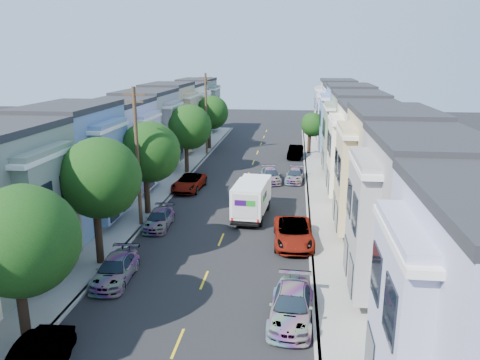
# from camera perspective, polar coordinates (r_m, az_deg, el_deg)

# --- Properties ---
(ground) EXTENTS (160.00, 160.00, 0.00)m
(ground) POSITION_cam_1_polar(r_m,az_deg,el_deg) (32.25, -2.32, -7.30)
(ground) COLOR black
(ground) RESTS_ON ground
(road_slab) EXTENTS (12.00, 70.00, 0.02)m
(road_slab) POSITION_cam_1_polar(r_m,az_deg,el_deg) (46.35, 0.60, -0.31)
(road_slab) COLOR black
(road_slab) RESTS_ON ground
(curb_left) EXTENTS (0.30, 70.00, 0.15)m
(curb_left) POSITION_cam_1_polar(r_m,az_deg,el_deg) (47.35, -6.69, -0.00)
(curb_left) COLOR gray
(curb_left) RESTS_ON ground
(curb_right) EXTENTS (0.30, 70.00, 0.15)m
(curb_right) POSITION_cam_1_polar(r_m,az_deg,el_deg) (46.10, 8.10, -0.46)
(curb_right) COLOR gray
(curb_right) RESTS_ON ground
(sidewalk_left) EXTENTS (2.60, 70.00, 0.15)m
(sidewalk_left) POSITION_cam_1_polar(r_m,az_deg,el_deg) (47.67, -8.21, 0.04)
(sidewalk_left) COLOR gray
(sidewalk_left) RESTS_ON ground
(sidewalk_right) EXTENTS (2.60, 70.00, 0.15)m
(sidewalk_right) POSITION_cam_1_polar(r_m,az_deg,el_deg) (46.15, 9.71, -0.51)
(sidewalk_right) COLOR gray
(sidewalk_right) RESTS_ON ground
(centerline) EXTENTS (0.12, 70.00, 0.01)m
(centerline) POSITION_cam_1_polar(r_m,az_deg,el_deg) (46.36, 0.60, -0.32)
(centerline) COLOR gold
(centerline) RESTS_ON ground
(townhouse_row_left) EXTENTS (5.00, 70.00, 8.50)m
(townhouse_row_left) POSITION_cam_1_polar(r_m,az_deg,el_deg) (48.80, -12.53, 0.09)
(townhouse_row_left) COLOR #F6EECA
(townhouse_row_left) RESTS_ON ground
(townhouse_row_right) EXTENTS (5.00, 70.00, 8.50)m
(townhouse_row_right) POSITION_cam_1_polar(r_m,az_deg,el_deg) (46.53, 14.38, -0.74)
(townhouse_row_right) COLOR #F6EECA
(townhouse_row_right) RESTS_ON ground
(tree_a) EXTENTS (4.68, 4.68, 7.15)m
(tree_a) POSITION_cam_1_polar(r_m,az_deg,el_deg) (21.45, -25.17, -6.74)
(tree_a) COLOR black
(tree_a) RESTS_ON ground
(tree_b) EXTENTS (4.70, 4.70, 7.76)m
(tree_b) POSITION_cam_1_polar(r_m,az_deg,el_deg) (28.00, -16.84, 0.21)
(tree_b) COLOR black
(tree_b) RESTS_ON ground
(tree_c) EXTENTS (4.70, 4.70, 7.41)m
(tree_c) POSITION_cam_1_polar(r_m,az_deg,el_deg) (36.51, -11.09, 3.35)
(tree_c) COLOR black
(tree_c) RESTS_ON ground
(tree_d) EXTENTS (4.70, 4.70, 7.33)m
(tree_d) POSITION_cam_1_polar(r_m,az_deg,el_deg) (49.44, -6.30, 6.43)
(tree_d) COLOR black
(tree_d) RESTS_ON ground
(tree_e) EXTENTS (4.39, 4.39, 7.15)m
(tree_e) POSITION_cam_1_polar(r_m,az_deg,el_deg) (62.34, -3.54, 8.21)
(tree_e) COLOR black
(tree_e) RESTS_ON ground
(tree_far_r) EXTENTS (2.98, 2.98, 5.26)m
(tree_far_r) POSITION_cam_1_polar(r_m,az_deg,el_deg) (59.89, 8.79, 6.63)
(tree_far_r) COLOR black
(tree_far_r) RESTS_ON ground
(utility_pole_near) EXTENTS (1.60, 0.26, 10.00)m
(utility_pole_near) POSITION_cam_1_polar(r_m,az_deg,el_deg) (34.11, -12.39, 2.66)
(utility_pole_near) COLOR #42301E
(utility_pole_near) RESTS_ON ground
(utility_pole_far) EXTENTS (1.60, 0.26, 10.00)m
(utility_pole_far) POSITION_cam_1_polar(r_m,az_deg,el_deg) (58.95, -4.15, 8.03)
(utility_pole_far) COLOR #42301E
(utility_pole_far) RESTS_ON ground
(fedex_truck) EXTENTS (2.30, 5.98, 2.87)m
(fedex_truck) POSITION_cam_1_polar(r_m,az_deg,el_deg) (36.20, 1.43, -2.09)
(fedex_truck) COLOR white
(fedex_truck) RESTS_ON ground
(lead_sedan) EXTENTS (2.47, 4.50, 1.28)m
(lead_sedan) POSITION_cam_1_polar(r_m,az_deg,el_deg) (46.63, 3.74, 0.55)
(lead_sedan) COLOR black
(lead_sedan) RESTS_ON ground
(parked_left_b) EXTENTS (2.09, 4.51, 1.33)m
(parked_left_b) POSITION_cam_1_polar(r_m,az_deg,el_deg) (27.38, -14.95, -10.52)
(parked_left_b) COLOR black
(parked_left_b) RESTS_ON ground
(parked_left_c) EXTENTS (1.93, 4.21, 1.24)m
(parked_left_c) POSITION_cam_1_polar(r_m,az_deg,el_deg) (34.80, -9.86, -4.73)
(parked_left_c) COLOR #AEAFB4
(parked_left_c) RESTS_ON ground
(parked_left_d) EXTENTS (2.69, 5.30, 1.43)m
(parked_left_d) POSITION_cam_1_polar(r_m,az_deg,el_deg) (43.90, -6.22, -0.31)
(parked_left_d) COLOR black
(parked_left_d) RESTS_ON ground
(parked_right_a) EXTENTS (2.30, 4.93, 1.45)m
(parked_right_a) POSITION_cam_1_polar(r_m,az_deg,el_deg) (23.02, 6.30, -15.05)
(parked_right_a) COLOR #3C4147
(parked_right_a) RESTS_ON ground
(parked_right_b) EXTENTS (2.86, 5.66, 1.54)m
(parked_right_b) POSITION_cam_1_polar(r_m,az_deg,el_deg) (31.46, 6.52, -6.46)
(parked_right_b) COLOR silver
(parked_right_b) RESTS_ON ground
(parked_right_c) EXTENTS (2.05, 4.18, 1.21)m
(parked_right_c) POSITION_cam_1_polar(r_m,az_deg,el_deg) (46.94, 6.70, 0.54)
(parked_right_c) COLOR black
(parked_right_c) RESTS_ON ground
(parked_right_d) EXTENTS (2.03, 4.64, 1.50)m
(parked_right_d) POSITION_cam_1_polar(r_m,az_deg,el_deg) (57.83, 6.77, 3.41)
(parked_right_d) COLOR black
(parked_right_d) RESTS_ON ground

